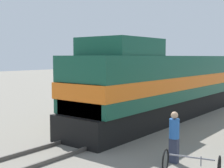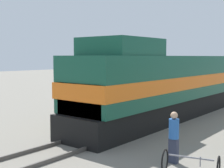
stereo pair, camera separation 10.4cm
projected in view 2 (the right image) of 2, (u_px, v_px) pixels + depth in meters
name	position (u px, v px, depth m)	size (l,w,h in m)	color
ground_plane	(112.00, 135.00, 14.24)	(120.00, 120.00, 0.00)	slate
rail_near	(100.00, 131.00, 14.68)	(0.08, 34.30, 0.15)	#4C4742
rail_far	(124.00, 136.00, 13.79)	(0.08, 34.30, 0.15)	#4C4742
locomotive	(167.00, 85.00, 18.08)	(2.93, 16.08, 4.42)	black
person_bystander	(174.00, 135.00, 10.42)	(0.34, 0.34, 1.75)	#2D3347
bicycle	(191.00, 164.00, 9.29)	(1.76, 1.10, 0.73)	black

